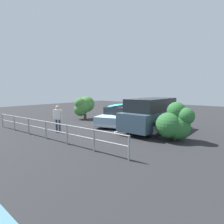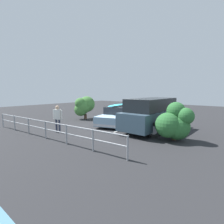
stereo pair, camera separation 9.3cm
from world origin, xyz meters
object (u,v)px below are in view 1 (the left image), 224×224
object	(u,v)px
suv_car	(152,114)
bush_near_right	(175,123)
person_bystander	(58,116)
sedan_car	(117,116)
bush_near_left	(84,106)

from	to	relation	value
suv_car	bush_near_right	xyz separation A→B (m)	(-1.92, 1.36, -0.14)
bush_near_right	person_bystander	bearing A→B (deg)	24.57
person_bystander	bush_near_right	bearing A→B (deg)	-155.43
sedan_car	bush_near_right	xyz separation A→B (m)	(-4.80, 1.64, 0.26)
person_bystander	bush_near_left	distance (m)	5.02
sedan_car	bush_near_right	distance (m)	5.08
person_bystander	bush_near_left	xyz separation A→B (m)	(2.58, -4.30, 0.20)
suv_car	person_bystander	size ratio (longest dim) A/B	3.13
sedan_car	bush_near_right	bearing A→B (deg)	161.13
person_bystander	bush_near_right	distance (m)	6.45
bush_near_left	bush_near_right	distance (m)	8.61
person_bystander	bush_near_left	size ratio (longest dim) A/B	0.82
sedan_car	bush_near_left	world-z (taller)	bush_near_left
suv_car	bush_near_right	bearing A→B (deg)	144.74
bush_near_right	bush_near_left	bearing A→B (deg)	-10.86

